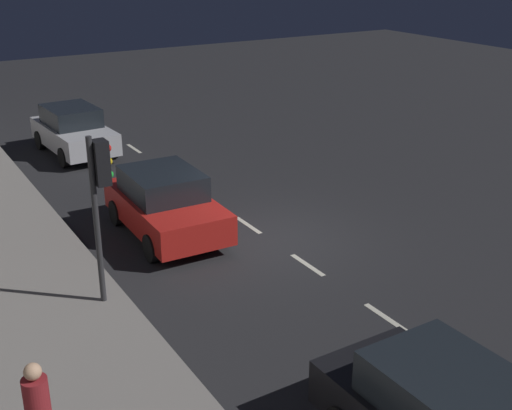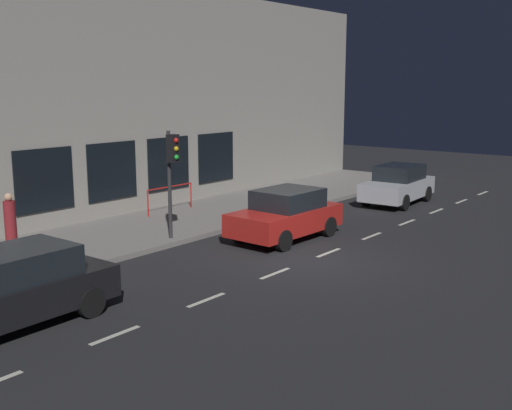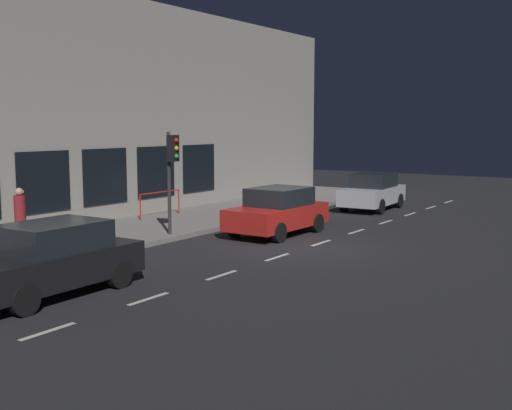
% 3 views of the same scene
% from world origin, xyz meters
% --- Properties ---
extents(ground_plane, '(60.00, 60.00, 0.00)m').
position_xyz_m(ground_plane, '(0.00, 0.00, 0.00)').
color(ground_plane, '#232326').
extents(sidewalk, '(4.50, 32.00, 0.15)m').
position_xyz_m(sidewalk, '(6.25, 0.00, 0.07)').
color(sidewalk, gray).
rests_on(sidewalk, ground).
extents(building_facade, '(0.65, 32.00, 8.49)m').
position_xyz_m(building_facade, '(8.80, 0.00, 4.23)').
color(building_facade, gray).
rests_on(building_facade, ground).
extents(lane_centre_line, '(0.12, 27.20, 0.01)m').
position_xyz_m(lane_centre_line, '(0.00, -1.00, 0.00)').
color(lane_centre_line, beige).
rests_on(lane_centre_line, ground).
extents(traffic_light, '(0.46, 0.32, 3.30)m').
position_xyz_m(traffic_light, '(4.32, 1.03, 2.54)').
color(traffic_light, '#2D2D30').
rests_on(traffic_light, sidewalk).
extents(parked_car_0, '(1.99, 3.98, 1.58)m').
position_xyz_m(parked_car_0, '(1.89, -9.29, 0.79)').
color(parked_car_0, '#B7B7BC').
rests_on(parked_car_0, ground).
extents(parked_car_1, '(2.00, 3.91, 1.58)m').
position_xyz_m(parked_car_1, '(1.97, -1.58, 0.79)').
color(parked_car_1, red).
rests_on(parked_car_1, ground).
extents(parked_car_2, '(1.92, 4.16, 1.58)m').
position_xyz_m(parked_car_2, '(1.98, 7.73, 0.79)').
color(parked_car_2, black).
rests_on(parked_car_2, ground).
extents(pedestrian_0, '(0.45, 0.45, 1.72)m').
position_xyz_m(pedestrian_0, '(6.61, 5.07, 0.96)').
color(pedestrian_0, maroon).
rests_on(pedestrian_0, sidewalk).
extents(red_railing, '(0.05, 2.24, 0.97)m').
position_xyz_m(red_railing, '(7.39, -1.76, 0.88)').
color(red_railing, red).
rests_on(red_railing, sidewalk).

